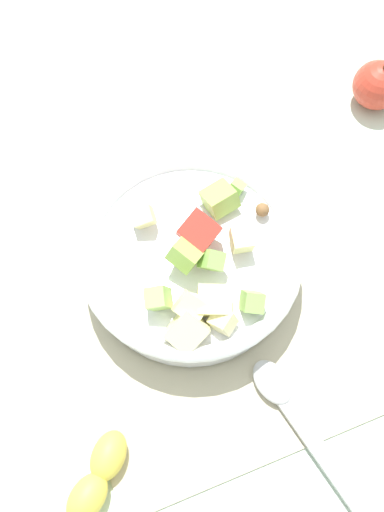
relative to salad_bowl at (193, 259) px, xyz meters
name	(u,v)px	position (x,y,z in m)	size (l,w,h in m)	color
ground_plane	(186,262)	(-0.02, 0.00, -0.04)	(2.40, 2.40, 0.00)	silver
placemat	(186,261)	(-0.02, 0.00, -0.04)	(0.51, 0.34, 0.01)	#BCB299
salad_bowl	(193,259)	(0.00, 0.00, 0.00)	(0.26, 0.26, 0.10)	white
serving_spoon	(300,422)	(0.21, 0.04, -0.03)	(0.24, 0.07, 0.01)	#B7B7BC
whole_apple	(377,85)	(-0.15, 0.33, -0.01)	(0.07, 0.07, 0.08)	#BC3828
banana_whole	(85,496)	(0.20, -0.20, -0.02)	(0.12, 0.14, 0.04)	yellow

